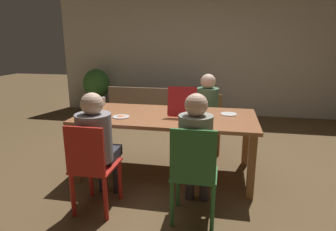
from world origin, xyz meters
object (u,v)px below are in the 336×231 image
(plate_0, at_px, (121,117))
(chair_1, at_px, (207,120))
(chair_0, at_px, (92,167))
(dining_table, at_px, (166,121))
(drinking_glass_1, at_px, (103,101))
(person_1, at_px, (207,107))
(potted_plant, at_px, (97,87))
(plate_1, at_px, (229,114))
(drinking_glass_2, at_px, (96,116))
(chair_2, at_px, (194,171))
(person_2, at_px, (196,146))
(couch, at_px, (162,106))
(pizza_box_0, at_px, (184,110))
(person_0, at_px, (97,140))
(drinking_glass_0, at_px, (94,107))

(plate_0, bearing_deg, chair_1, 50.90)
(chair_0, height_order, plate_0, chair_0)
(dining_table, height_order, drinking_glass_1, drinking_glass_1)
(person_1, xyz_separation_m, potted_plant, (-2.71, 2.04, -0.09))
(dining_table, xyz_separation_m, plate_1, (0.76, 0.17, 0.09))
(person_1, distance_m, drinking_glass_2, 1.75)
(chair_2, distance_m, person_2, 0.24)
(couch, bearing_deg, chair_1, -57.44)
(person_2, distance_m, pizza_box_0, 0.98)
(drinking_glass_1, height_order, couch, drinking_glass_1)
(chair_2, xyz_separation_m, plate_0, (-0.97, 0.80, 0.26))
(chair_2, relative_size, drinking_glass_2, 7.12)
(plate_0, bearing_deg, couch, 92.36)
(chair_2, xyz_separation_m, drinking_glass_2, (-1.19, 0.58, 0.31))
(person_1, bearing_deg, chair_1, 90.00)
(pizza_box_0, height_order, drinking_glass_1, pizza_box_0)
(drinking_glass_1, distance_m, couch, 2.41)
(chair_0, relative_size, plate_1, 4.56)
(plate_0, distance_m, potted_plant, 3.56)
(person_1, relative_size, couch, 0.55)
(chair_1, distance_m, drinking_glass_2, 1.89)
(chair_1, distance_m, plate_0, 1.57)
(person_0, distance_m, couch, 3.60)
(drinking_glass_2, bearing_deg, plate_0, 45.77)
(chair_2, xyz_separation_m, plate_1, (0.31, 1.18, 0.25))
(drinking_glass_2, bearing_deg, person_2, -19.58)
(chair_0, xyz_separation_m, chair_1, (0.99, 2.00, -0.02))
(person_0, distance_m, plate_0, 0.66)
(couch, bearing_deg, drinking_glass_2, -91.77)
(drinking_glass_0, bearing_deg, chair_0, -66.99)
(plate_0, xyz_separation_m, potted_plant, (-1.74, 3.10, -0.17))
(person_2, distance_m, drinking_glass_2, 1.27)
(chair_1, bearing_deg, drinking_glass_0, -145.81)
(person_0, distance_m, pizza_box_0, 1.22)
(person_0, relative_size, drinking_glass_2, 8.99)
(potted_plant, bearing_deg, chair_1, -35.06)
(chair_0, distance_m, potted_plant, 4.27)
(person_2, distance_m, plate_0, 1.17)
(drinking_glass_0, bearing_deg, person_2, -31.43)
(chair_0, xyz_separation_m, couch, (-0.10, 3.71, -0.22))
(plate_0, bearing_deg, plate_1, 16.67)
(drinking_glass_1, xyz_separation_m, couch, (0.37, 2.31, -0.57))
(chair_2, relative_size, plate_0, 4.69)
(person_0, distance_m, drinking_glass_1, 1.35)
(chair_1, bearing_deg, chair_0, -116.32)
(drinking_glass_0, height_order, couch, drinking_glass_0)
(drinking_glass_0, bearing_deg, pizza_box_0, 3.58)
(plate_0, xyz_separation_m, couch, (-0.12, 2.91, -0.52))
(couch, bearing_deg, person_2, -72.91)
(chair_0, height_order, drinking_glass_0, chair_0)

